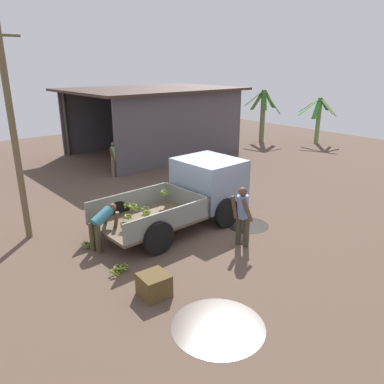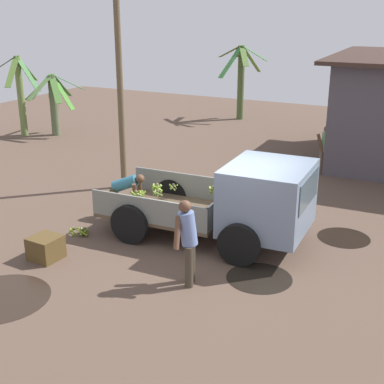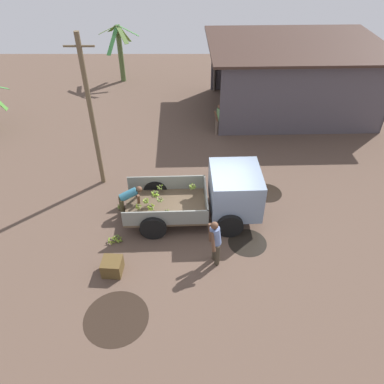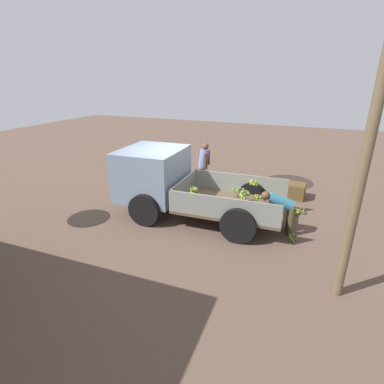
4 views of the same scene
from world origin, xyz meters
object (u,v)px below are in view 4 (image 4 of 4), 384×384
Objects in this scene: person_foreground_visitor at (204,164)px; banana_bunch_on_ground_2 at (292,209)px; banana_bunch_on_ground_1 at (300,210)px; wooden_crate_0 at (295,191)px; person_worker_loading at (281,208)px; banana_bunch_on_ground_0 at (294,212)px; utility_pole at (370,136)px; cargo_truck at (166,179)px; banana_bunch_on_ground_3 at (293,237)px.

banana_bunch_on_ground_2 is (-3.12, 0.85, -0.82)m from person_foreground_visitor.
wooden_crate_0 is (0.26, -1.22, 0.13)m from banana_bunch_on_ground_1.
person_foreground_visitor is 3.20m from wooden_crate_0.
person_worker_loading reaches higher than wooden_crate_0.
banana_bunch_on_ground_0 is 0.17m from banana_bunch_on_ground_2.
utility_pole reaches higher than banana_bunch_on_ground_2.
banana_bunch_on_ground_2 is at bearing -114.44° from person_worker_loading.
wooden_crate_0 is (0.01, -1.26, 0.13)m from banana_bunch_on_ground_2.
person_worker_loading is at bearing 176.14° from cargo_truck.
wooden_crate_0 is (-3.10, -0.41, -0.69)m from person_foreground_visitor.
cargo_truck reaches higher than banana_bunch_on_ground_2.
person_foreground_visitor is 8.30× the size of banana_bunch_on_ground_0.
person_worker_loading is 5.62× the size of banana_bunch_on_ground_0.
banana_bunch_on_ground_3 is (-0.39, 0.27, -0.60)m from person_worker_loading.
utility_pole is 3.25m from person_worker_loading.
banana_bunch_on_ground_1 is (0.89, -3.39, -2.84)m from utility_pole.
banana_bunch_on_ground_0 is 0.80× the size of banana_bunch_on_ground_2.
banana_bunch_on_ground_0 is 0.76× the size of banana_bunch_on_ground_3.
cargo_truck is at bearing 20.83° from banana_bunch_on_ground_2.
utility_pole reaches higher than cargo_truck.
banana_bunch_on_ground_1 is (-3.71, -1.36, -0.89)m from cargo_truck.
person_foreground_visitor is 3.55m from banana_bunch_on_ground_1.
banana_bunch_on_ground_1 is at bearing -129.26° from banana_bunch_on_ground_0.
person_foreground_visitor reaches higher than banana_bunch_on_ground_2.
person_foreground_visitor is 4.25m from banana_bunch_on_ground_3.
banana_bunch_on_ground_0 is (-3.21, 0.99, -0.84)m from person_foreground_visitor.
cargo_truck is 0.82× the size of utility_pole.
person_foreground_visitor is at bearing -44.62° from utility_pole.
banana_bunch_on_ground_0 is at bearing -72.01° from utility_pole.
person_worker_loading is 4.36× the size of banana_bunch_on_ground_1.
wooden_crate_0 is (0.11, -1.40, 0.16)m from banana_bunch_on_ground_0.
person_foreground_visitor is 6.34× the size of banana_bunch_on_ground_3.
banana_bunch_on_ground_3 is at bearing -60.52° from utility_pole.
person_foreground_visitor is 2.85× the size of wooden_crate_0.
wooden_crate_0 is at bearing -89.33° from banana_bunch_on_ground_2.
utility_pole is at bearing 104.76° from banana_bunch_on_ground_1.
banana_bunch_on_ground_0 is 1.42m from wooden_crate_0.
banana_bunch_on_ground_2 is (0.10, -0.14, 0.03)m from banana_bunch_on_ground_0.
banana_bunch_on_ground_2 is (0.25, 0.04, -0.00)m from banana_bunch_on_ground_1.
banana_bunch_on_ground_2 is at bearing 90.67° from wooden_crate_0.
person_worker_loading is (-3.27, 0.09, -0.30)m from cargo_truck.
cargo_truck is at bearing -5.60° from banana_bunch_on_ground_3.
person_foreground_visitor reaches higher than wooden_crate_0.
person_foreground_visitor is 3.47m from banana_bunch_on_ground_0.
banana_bunch_on_ground_1 is 1.03× the size of banana_bunch_on_ground_2.
utility_pole reaches higher than person_worker_loading.
utility_pole reaches higher than wooden_crate_0.
cargo_truck is 8.01× the size of wooden_crate_0.
cargo_truck is at bearing 36.80° from wooden_crate_0.
person_worker_loading reaches higher than banana_bunch_on_ground_2.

